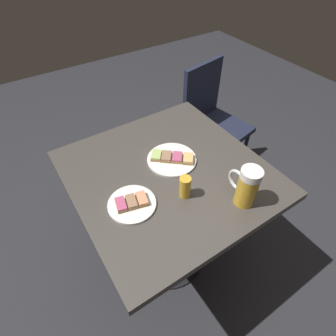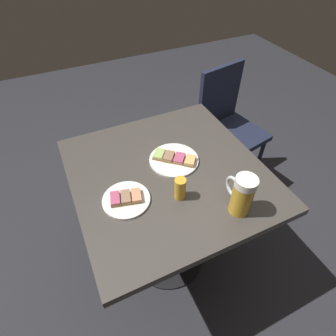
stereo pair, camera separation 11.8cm
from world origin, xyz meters
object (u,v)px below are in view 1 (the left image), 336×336
(plate_far, at_px, (172,159))
(plate_near, at_px, (132,203))
(beer_mug, at_px, (246,186))
(beer_glass_small, at_px, (185,187))
(cafe_chair, at_px, (211,119))

(plate_far, bearing_deg, plate_near, -154.96)
(beer_mug, xyz_separation_m, beer_glass_small, (-0.18, 0.15, -0.04))
(plate_near, distance_m, beer_glass_small, 0.22)
(beer_mug, relative_size, cafe_chair, 0.19)
(cafe_chair, bearing_deg, beer_mug, 45.77)
(plate_far, height_order, beer_glass_small, beer_glass_small)
(cafe_chair, bearing_deg, beer_glass_small, 31.34)
(beer_mug, height_order, cafe_chair, beer_mug)
(beer_glass_small, bearing_deg, plate_far, 70.45)
(plate_near, xyz_separation_m, cafe_chair, (0.89, 0.54, -0.26))
(beer_mug, bearing_deg, plate_near, 149.69)
(plate_far, distance_m, beer_glass_small, 0.21)
(plate_near, bearing_deg, cafe_chair, 31.50)
(beer_mug, height_order, beer_glass_small, beer_mug)
(beer_mug, bearing_deg, beer_glass_small, 139.61)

